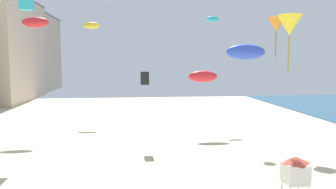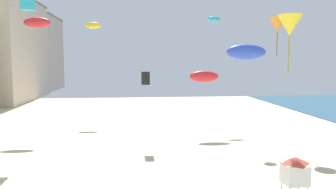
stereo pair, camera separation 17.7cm
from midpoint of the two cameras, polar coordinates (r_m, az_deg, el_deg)
boardwalk_hotel_distant at (r=90.39m, az=-23.19°, el=6.54°), size 13.60×16.70×18.37m
lifeguard_stand at (r=17.87m, az=20.79°, el=-12.15°), size 1.10×1.10×2.55m
kite_blue_parafoil at (r=22.59m, az=13.02°, el=7.14°), size 2.65×0.74×1.03m
kite_yellow_parafoil at (r=42.48m, az=-13.13°, el=11.51°), size 2.00×0.56×0.78m
kite_yellow_delta at (r=20.73m, az=19.95°, el=11.10°), size 1.45×1.45×3.29m
kite_cyan_parafoil at (r=38.88m, az=7.53°, el=12.75°), size 1.50×0.42×0.58m
kite_red_parafoil at (r=32.66m, az=5.88°, el=3.11°), size 2.87×0.80×1.12m
kite_cyan_box at (r=30.14m, az=-23.32°, el=14.64°), size 0.97×0.97×1.53m
kite_black_box at (r=28.16m, az=-4.20°, el=2.83°), size 0.70×0.70×1.10m
kite_red_parafoil_2 at (r=36.45m, az=-21.97°, el=11.46°), size 2.65×0.74×1.03m
kite_orange_delta at (r=30.72m, az=18.00°, el=11.38°), size 1.47×1.47×3.35m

